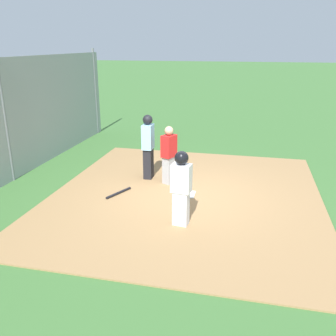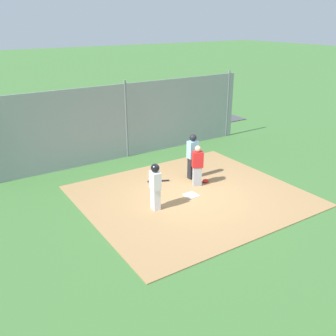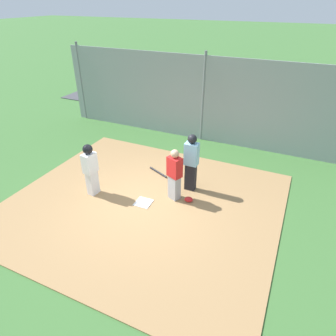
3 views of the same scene
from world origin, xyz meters
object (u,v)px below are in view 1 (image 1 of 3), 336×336
Objects in this scene: home_plate at (186,194)px; runner at (181,184)px; baseball_bat at (119,193)px; catcher at (169,154)px; umpire at (148,146)px; catcher_mask at (172,175)px.

runner is (1.54, 0.18, 0.86)m from home_plate.
baseball_bat is (-1.19, -1.78, -0.84)m from runner.
umpire is (-0.24, -0.62, 0.14)m from catcher.
catcher is at bearing 25.74° from runner.
umpire reaches higher than baseball_bat.
runner is (2.45, 1.38, -0.05)m from umpire.
catcher_mask is (-2.64, -0.78, -0.81)m from runner.
umpire reaches higher than home_plate.
runner is at bearing 16.41° from catcher_mask.
catcher_mask reaches higher than baseball_bat.
catcher_mask is at bearing 16.91° from umpire.
runner is at bearing -47.75° from catcher.
runner is at bearing -61.15° from umpire.
catcher_mask is at bearing 23.32° from runner.
catcher_mask is at bearing -151.41° from home_plate.
home_plate is 1.77m from runner.
runner reaches higher than catcher.
baseball_bat is at bearing -111.78° from catcher.
home_plate is at bearing 13.44° from runner.
home_plate is 1.26m from catcher_mask.
catcher is 2.34m from runner.
home_plate is 1.65m from baseball_bat.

